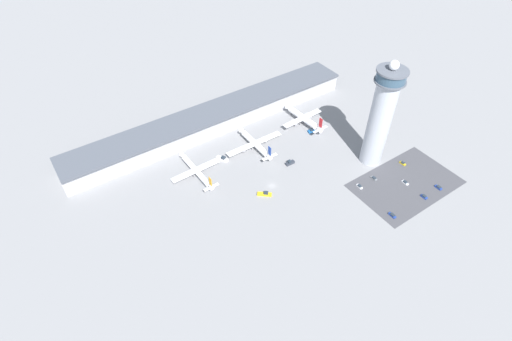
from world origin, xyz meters
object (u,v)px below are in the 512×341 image
(service_truck_baggage, at_px, (222,159))
(service_truck_water, at_px, (290,163))
(airplane_gate_charlie, at_px, (303,118))
(car_grey_coupe, at_px, (438,187))
(car_white_wagon, at_px, (392,215))
(car_red_hatchback, at_px, (359,186))
(service_truck_fuel, at_px, (312,131))
(service_truck_catering, at_px, (265,194))
(car_yellow_taxi, at_px, (424,197))
(airplane_gate_bravo, at_px, (255,144))
(control_tower, at_px, (381,116))
(airplane_gate_alpha, at_px, (196,171))
(car_blue_compact, at_px, (403,163))
(car_black_suv, at_px, (405,183))
(car_green_van, at_px, (374,178))

(service_truck_baggage, bearing_deg, service_truck_water, -39.22)
(airplane_gate_charlie, bearing_deg, car_grey_coupe, -74.47)
(car_white_wagon, bearing_deg, car_red_hatchback, 87.95)
(service_truck_fuel, bearing_deg, car_red_hatchback, -100.81)
(airplane_gate_charlie, relative_size, service_truck_catering, 4.57)
(car_yellow_taxi, bearing_deg, airplane_gate_bravo, 121.76)
(airplane_gate_charlie, xyz_separation_m, service_truck_water, (-33.83, -28.82, -3.65))
(car_red_hatchback, bearing_deg, service_truck_catering, 152.40)
(service_truck_catering, bearing_deg, service_truck_water, 24.58)
(airplane_gate_bravo, distance_m, car_white_wagon, 96.18)
(control_tower, xyz_separation_m, car_white_wagon, (-24.11, -40.59, -33.57))
(control_tower, xyz_separation_m, airplane_gate_alpha, (-98.88, 49.42, -30.17))
(service_truck_water, distance_m, car_grey_coupe, 89.77)
(car_grey_coupe, xyz_separation_m, car_blue_compact, (-0.90, 26.43, -0.02))
(car_white_wagon, xyz_separation_m, car_black_suv, (26.18, 13.36, -0.05))
(service_truck_water, relative_size, car_red_hatchback, 1.42)
(car_yellow_taxi, bearing_deg, service_truck_fuel, 99.64)
(service_truck_water, bearing_deg, control_tower, -29.34)
(service_truck_fuel, bearing_deg, service_truck_baggage, 171.76)
(airplane_gate_bravo, xyz_separation_m, service_truck_fuel, (42.50, -7.52, -3.21))
(service_truck_catering, xyz_separation_m, service_truck_baggage, (-4.78, 40.35, 0.17))
(airplane_gate_charlie, height_order, service_truck_fuel, airplane_gate_charlie)
(airplane_gate_bravo, height_order, car_red_hatchback, airplane_gate_bravo)
(service_truck_baggage, bearing_deg, airplane_gate_alpha, -171.12)
(service_truck_fuel, xyz_separation_m, car_green_van, (1.36, -57.03, -0.37))
(car_red_hatchback, distance_m, car_grey_coupe, 46.92)
(car_red_hatchback, relative_size, car_green_van, 1.00)
(car_white_wagon, bearing_deg, service_truck_water, 107.65)
(service_truck_water, bearing_deg, car_blue_compact, -33.99)
(service_truck_water, height_order, car_black_suv, service_truck_water)
(service_truck_catering, height_order, car_black_suv, service_truck_catering)
(control_tower, height_order, airplane_gate_alpha, control_tower)
(car_green_van, bearing_deg, car_black_suv, -45.52)
(service_truck_baggage, relative_size, car_black_suv, 1.86)
(service_truck_water, relative_size, car_grey_coupe, 1.39)
(airplane_gate_bravo, relative_size, service_truck_water, 6.73)
(service_truck_baggage, bearing_deg, car_green_van, -44.58)
(service_truck_fuel, height_order, car_blue_compact, service_truck_fuel)
(airplane_gate_alpha, relative_size, car_blue_compact, 8.87)
(airplane_gate_alpha, bearing_deg, service_truck_fuel, -4.24)
(car_grey_coupe, bearing_deg, airplane_gate_alpha, 141.56)
(control_tower, bearing_deg, car_red_hatchback, -148.52)
(service_truck_baggage, bearing_deg, control_tower, -33.83)
(car_white_wagon, relative_size, car_green_van, 1.08)
(car_yellow_taxi, relative_size, car_red_hatchback, 0.93)
(car_green_van, distance_m, car_black_suv, 18.49)
(service_truck_water, distance_m, car_green_van, 52.15)
(car_yellow_taxi, bearing_deg, car_black_suv, 89.95)
(car_red_hatchback, distance_m, car_green_van, 12.28)
(service_truck_baggage, bearing_deg, car_blue_compact, -35.95)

